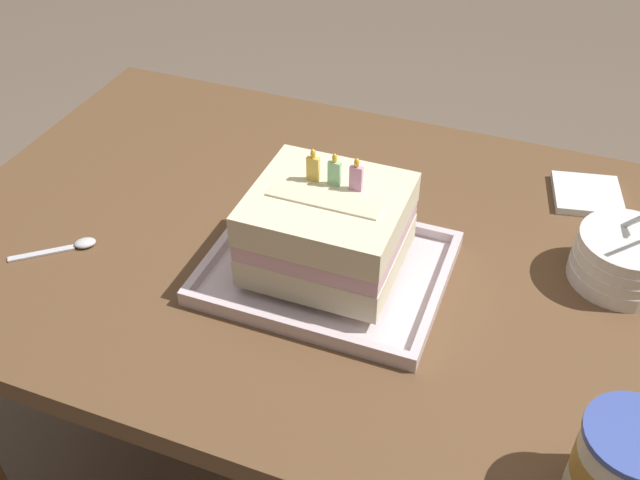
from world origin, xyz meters
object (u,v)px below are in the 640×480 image
bowl_stack (624,259)px  ice_cream_tub (624,466)px  birthday_cake (328,229)px  napkin_pile (587,195)px  serving_spoon_near_tray (74,246)px  foil_tray (327,270)px

bowl_stack → ice_cream_tub: 0.36m
birthday_cake → bowl_stack: size_ratio=1.44×
ice_cream_tub → birthday_cake: bearing=151.4°
napkin_pile → bowl_stack: bearing=-72.3°
bowl_stack → serving_spoon_near_tray: (-0.76, -0.22, -0.03)m
foil_tray → napkin_pile: 0.46m
foil_tray → ice_cream_tub: 0.46m
foil_tray → ice_cream_tub: (0.40, -0.22, 0.05)m
serving_spoon_near_tray → ice_cream_tub: bearing=-10.1°
foil_tray → bowl_stack: (0.39, 0.14, 0.03)m
foil_tray → napkin_pile: bearing=44.4°
birthday_cake → napkin_pile: birthday_cake is taller
foil_tray → birthday_cake: bearing=90.0°
bowl_stack → ice_cream_tub: bowl_stack is taller
foil_tray → napkin_pile: foil_tray is taller
bowl_stack → serving_spoon_near_tray: bowl_stack is taller
foil_tray → serving_spoon_near_tray: foil_tray is taller
birthday_cake → napkin_pile: (0.33, 0.32, -0.08)m
birthday_cake → serving_spoon_near_tray: size_ratio=1.87×
foil_tray → birthday_cake: birthday_cake is taller
foil_tray → napkin_pile: size_ratio=2.66×
ice_cream_tub → serving_spoon_near_tray: size_ratio=1.01×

